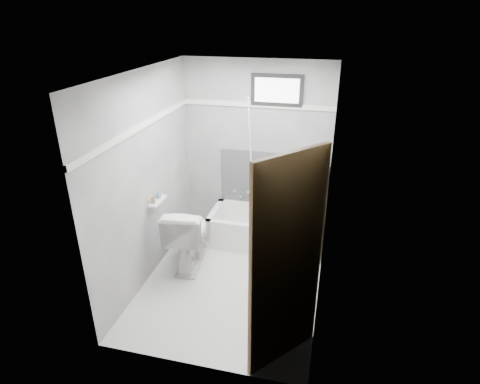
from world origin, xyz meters
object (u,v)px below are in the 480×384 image
(toilet, at_px, (188,235))
(door, at_px, (314,292))
(soap_bottle_b, at_px, (158,194))
(office_chair, at_px, (297,203))
(soap_bottle_a, at_px, (153,199))
(bathtub, at_px, (265,229))

(toilet, relative_size, door, 0.42)
(soap_bottle_b, bearing_deg, office_chair, 28.21)
(toilet, bearing_deg, door, 129.94)
(office_chair, relative_size, soap_bottle_b, 11.71)
(office_chair, relative_size, door, 0.50)
(soap_bottle_a, relative_size, soap_bottle_b, 1.10)
(door, height_order, soap_bottle_b, door)
(toilet, xyz_separation_m, soap_bottle_b, (-0.32, -0.06, 0.55))
(toilet, height_order, door, door)
(bathtub, relative_size, toilet, 1.79)
(door, relative_size, soap_bottle_b, 23.26)
(bathtub, distance_m, toilet, 1.12)
(door, distance_m, soap_bottle_a, 2.31)
(door, relative_size, soap_bottle_a, 21.15)
(toilet, relative_size, soap_bottle_a, 8.87)
(bathtub, bearing_deg, door, -70.76)
(office_chair, bearing_deg, door, -60.06)
(bathtub, xyz_separation_m, soap_bottle_b, (-1.15, -0.79, 0.75))
(toilet, bearing_deg, soap_bottle_a, 25.21)
(soap_bottle_a, bearing_deg, toilet, 32.42)
(soap_bottle_a, bearing_deg, bathtub, 38.96)
(toilet, xyz_separation_m, door, (1.60, -1.48, 0.59))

